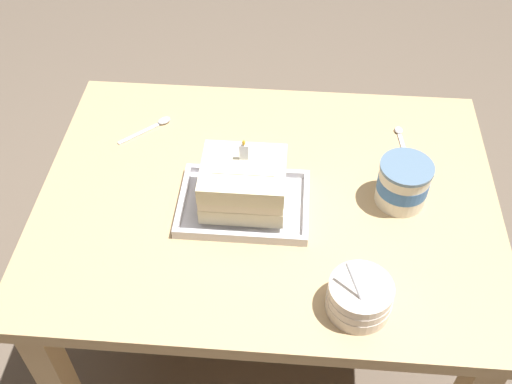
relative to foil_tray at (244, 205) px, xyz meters
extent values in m
plane|color=#6B5B4C|center=(0.05, 0.04, -0.70)|extent=(8.00, 8.00, 0.00)
cube|color=tan|center=(0.05, 0.04, -0.03)|extent=(1.04, 0.79, 0.04)
cube|color=tan|center=(-0.41, 0.37, -0.37)|extent=(0.06, 0.06, 0.66)
cube|color=tan|center=(0.51, 0.37, -0.37)|extent=(0.06, 0.06, 0.66)
cube|color=silver|center=(0.00, 0.00, 0.00)|extent=(0.29, 0.21, 0.01)
cube|color=silver|center=(0.00, -0.10, 0.01)|extent=(0.29, 0.01, 0.02)
cube|color=silver|center=(0.00, 0.10, 0.01)|extent=(0.29, 0.01, 0.02)
cube|color=silver|center=(-0.14, 0.00, 0.01)|extent=(0.01, 0.18, 0.02)
cube|color=silver|center=(0.14, 0.00, 0.01)|extent=(0.01, 0.18, 0.02)
cube|color=beige|center=(0.00, 0.00, 0.04)|extent=(0.18, 0.16, 0.04)
cube|color=beige|center=(0.00, 0.00, 0.07)|extent=(0.18, 0.15, 0.02)
cube|color=beige|center=(0.00, 0.00, 0.10)|extent=(0.18, 0.16, 0.04)
cube|color=white|center=(0.00, -0.01, 0.12)|extent=(0.13, 0.03, 0.00)
cube|color=white|center=(0.00, 0.02, 0.14)|extent=(0.02, 0.01, 0.04)
ellipsoid|color=yellow|center=(0.00, 0.02, 0.16)|extent=(0.01, 0.01, 0.01)
cylinder|color=silver|center=(0.24, -0.24, 0.01)|extent=(0.13, 0.13, 0.03)
cylinder|color=silver|center=(0.24, -0.24, 0.03)|extent=(0.13, 0.13, 0.03)
cylinder|color=silver|center=(0.24, -0.24, 0.05)|extent=(0.12, 0.12, 0.03)
cylinder|color=silver|center=(0.23, -0.25, 0.08)|extent=(0.04, 0.06, 0.06)
cylinder|color=silver|center=(0.35, 0.05, 0.04)|extent=(0.11, 0.11, 0.10)
cylinder|color=#386BB2|center=(0.35, 0.05, 0.05)|extent=(0.11, 0.11, 0.03)
cylinder|color=slate|center=(0.35, 0.05, 0.10)|extent=(0.12, 0.12, 0.01)
ellipsoid|color=silver|center=(-0.23, 0.27, 0.00)|extent=(0.04, 0.04, 0.01)
cube|color=silver|center=(-0.29, 0.22, -0.01)|extent=(0.09, 0.09, 0.00)
ellipsoid|color=silver|center=(0.37, 0.28, 0.00)|extent=(0.02, 0.03, 0.01)
cube|color=silver|center=(0.37, 0.21, -0.01)|extent=(0.02, 0.12, 0.00)
camera|label=1|loc=(0.10, -0.91, 1.01)|focal=42.84mm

